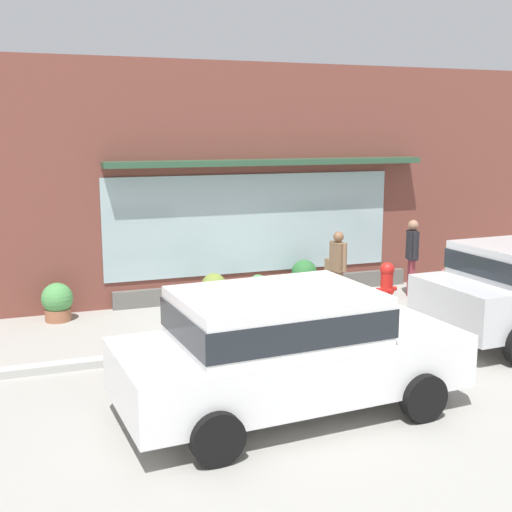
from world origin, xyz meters
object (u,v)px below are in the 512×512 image
Objects in this scene: fire_hydrant at (387,287)px; pedestrian_passerby at (412,252)px; potted_plant_trailing_edge at (447,278)px; potted_plant_near_hydrant at (258,290)px; pedestrian_with_handbag at (337,264)px; potted_plant_window_left at (214,292)px; parked_car_white at (285,344)px; potted_plant_window_center at (57,302)px; potted_plant_window_right at (304,277)px.

pedestrian_passerby is (1.12, 0.85, 0.47)m from fire_hydrant.
potted_plant_near_hydrant reaches higher than potted_plant_trailing_edge.
potted_plant_window_left is at bearing 67.70° from pedestrian_with_handbag.
parked_car_white is (-3.71, -3.67, 0.39)m from fire_hydrant.
parked_car_white is at bearing -140.76° from potted_plant_trailing_edge.
potted_plant_window_left is at bearing -176.84° from potted_plant_near_hydrant.
pedestrian_with_handbag is at bearing 116.65° from pedestrian_passerby.
parked_car_white is at bearing -65.07° from potted_plant_window_center.
pedestrian_passerby is 3.45m from potted_plant_near_hydrant.
pedestrian_passerby is 4.37m from potted_plant_window_left.
potted_plant_window_center is (-7.27, 0.73, -0.61)m from pedestrian_passerby.
pedestrian_passerby reaches higher than potted_plant_near_hydrant.
potted_plant_window_right is (-1.07, 1.58, -0.07)m from fire_hydrant.
fire_hydrant is at bearing -151.13° from potted_plant_trailing_edge.
fire_hydrant is 0.64× the size of pedestrian_with_handbag.
potted_plant_trailing_edge is at bearing 28.87° from fire_hydrant.
pedestrian_with_handbag is 0.35× the size of parked_car_white.
potted_plant_window_left is 2.97m from potted_plant_window_center.
parked_car_white reaches higher than potted_plant_window_center.
parked_car_white reaches higher than potted_plant_trailing_edge.
potted_plant_trailing_edge is at bearing -4.29° from potted_plant_window_right.
potted_plant_window_center is at bearing 178.26° from potted_plant_trailing_edge.
parked_car_white is 7.92m from potted_plant_trailing_edge.
potted_plant_window_center is at bearing 174.31° from potted_plant_near_hydrant.
potted_plant_window_center is (-2.44, 5.25, -0.52)m from parked_car_white.
pedestrian_with_handbag is at bearing -75.84° from potted_plant_window_right.
potted_plant_window_center is at bearing 111.24° from parked_car_white.
potted_plant_trailing_edge is at bearing -85.54° from pedestrian_with_handbag.
pedestrian_with_handbag is 5.46m from potted_plant_window_center.
fire_hydrant is 2.76m from potted_plant_trailing_edge.
potted_plant_window_center is at bearing 165.55° from fire_hydrant.
pedestrian_passerby is at bearing -90.40° from pedestrian_with_handbag.
potted_plant_trailing_edge is 8.55m from potted_plant_window_center.
pedestrian_passerby is at bearing -3.86° from potted_plant_window_left.
parked_car_white reaches higher than potted_plant_near_hydrant.
fire_hydrant is 1.48× the size of potted_plant_near_hydrant.
potted_plant_window_center is at bearing 179.99° from potted_plant_window_right.
pedestrian_with_handbag reaches higher than potted_plant_near_hydrant.
fire_hydrant reaches higher than potted_plant_window_left.
potted_plant_trailing_edge is (1.28, 0.47, -0.76)m from pedestrian_passerby.
fire_hydrant is at bearing -56.06° from potted_plant_window_right.
potted_plant_window_left reaches higher than potted_plant_near_hydrant.
pedestrian_with_handbag is (-0.81, 0.57, 0.40)m from fire_hydrant.
pedestrian_passerby is at bearing 39.42° from parked_car_white.
pedestrian_passerby reaches higher than potted_plant_window_left.
pedestrian_with_handbag is 3.55× the size of potted_plant_trailing_edge.
pedestrian_with_handbag is 2.00× the size of potted_plant_window_left.
fire_hydrant is 5.23m from parked_car_white.
pedestrian_passerby reaches higher than potted_plant_trailing_edge.
potted_plant_window_left is 1.16× the size of potted_plant_near_hydrant.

